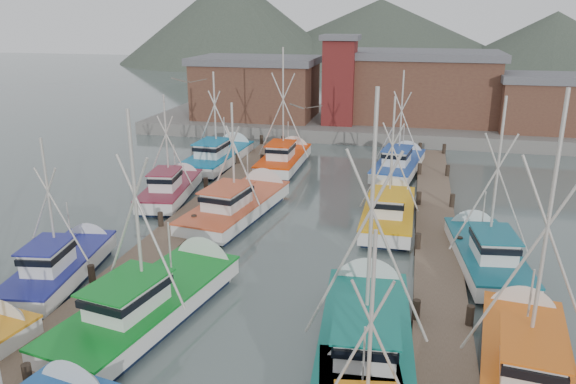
% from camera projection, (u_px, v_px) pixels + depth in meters
% --- Properties ---
extents(ground, '(260.00, 260.00, 0.00)m').
position_uv_depth(ground, '(279.00, 288.00, 25.12)').
color(ground, '#455351').
rests_on(ground, ground).
extents(dock_left, '(2.30, 46.00, 1.50)m').
position_uv_depth(dock_left, '(171.00, 237.00, 30.29)').
color(dock_left, brown).
rests_on(dock_left, ground).
extents(dock_right, '(2.30, 46.00, 1.50)m').
position_uv_depth(dock_right, '(438.00, 261.00, 27.31)').
color(dock_right, brown).
rests_on(dock_right, ground).
extents(quay, '(44.00, 16.00, 1.20)m').
position_uv_depth(quay, '(362.00, 123.00, 59.26)').
color(quay, slate).
rests_on(quay, ground).
extents(shed_left, '(12.72, 8.48, 6.20)m').
position_uv_depth(shed_left, '(256.00, 87.00, 58.61)').
color(shed_left, brown).
rests_on(shed_left, quay).
extents(shed_center, '(14.84, 9.54, 6.90)m').
position_uv_depth(shed_center, '(423.00, 86.00, 56.74)').
color(shed_center, brown).
rests_on(shed_center, quay).
extents(shed_right, '(8.48, 6.36, 5.20)m').
position_uv_depth(shed_right, '(544.00, 102.00, 51.87)').
color(shed_right, brown).
rests_on(shed_right, quay).
extents(lookout_tower, '(3.60, 3.60, 8.50)m').
position_uv_depth(lookout_tower, '(340.00, 79.00, 54.46)').
color(lookout_tower, maroon).
rests_on(lookout_tower, quay).
extents(distant_hills, '(175.00, 140.00, 42.00)m').
position_uv_depth(distant_hills, '(346.00, 61.00, 141.58)').
color(distant_hills, '#475043').
rests_on(distant_hills, ground).
extents(boat_4, '(4.86, 10.44, 9.47)m').
position_uv_depth(boat_4, '(157.00, 299.00, 22.79)').
color(boat_4, '#0F1932').
rests_on(boat_4, ground).
extents(boat_5, '(4.26, 10.30, 10.59)m').
position_uv_depth(boat_5, '(366.00, 333.00, 20.36)').
color(boat_5, '#0F1932').
rests_on(boat_5, ground).
extents(boat_6, '(3.46, 8.18, 7.36)m').
position_uv_depth(boat_6, '(65.00, 264.00, 25.91)').
color(boat_6, '#0F1932').
rests_on(boat_6, ground).
extents(boat_7, '(4.19, 9.20, 10.57)m').
position_uv_depth(boat_7, '(525.00, 358.00, 18.89)').
color(boat_7, '#0F1932').
rests_on(boat_7, ground).
extents(boat_8, '(4.52, 10.40, 7.88)m').
position_uv_depth(boat_8, '(241.00, 204.00, 34.02)').
color(boat_8, '#0F1932').
rests_on(boat_8, ground).
extents(boat_9, '(3.34, 8.87, 8.22)m').
position_uv_depth(boat_9, '(389.00, 211.00, 32.85)').
color(boat_9, '#0F1932').
rests_on(boat_9, ground).
extents(boat_10, '(3.50, 8.29, 7.55)m').
position_uv_depth(boat_10, '(173.00, 188.00, 37.09)').
color(boat_10, '#0F1932').
rests_on(boat_10, ground).
extents(boat_11, '(3.69, 8.88, 9.05)m').
position_uv_depth(boat_11, '(484.00, 252.00, 27.23)').
color(boat_11, '#0F1932').
rests_on(boat_11, ground).
extents(boat_12, '(3.99, 8.94, 10.08)m').
position_uv_depth(boat_12, '(285.00, 158.00, 44.66)').
color(boat_12, '#0F1932').
rests_on(boat_12, ground).
extents(boat_13, '(3.99, 9.31, 8.59)m').
position_uv_depth(boat_13, '(400.00, 164.00, 43.00)').
color(boat_13, '#0F1932').
rests_on(boat_13, ground).
extents(boat_14, '(3.56, 9.86, 8.35)m').
position_uv_depth(boat_14, '(220.00, 156.00, 45.40)').
color(boat_14, '#0F1932').
rests_on(boat_14, ground).
extents(gull_near, '(1.55, 0.62, 0.24)m').
position_uv_depth(gull_near, '(189.00, 81.00, 22.80)').
color(gull_near, gray).
rests_on(gull_near, ground).
extents(gull_far, '(1.55, 0.66, 0.24)m').
position_uv_depth(gull_far, '(306.00, 107.00, 25.03)').
color(gull_far, gray).
rests_on(gull_far, ground).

